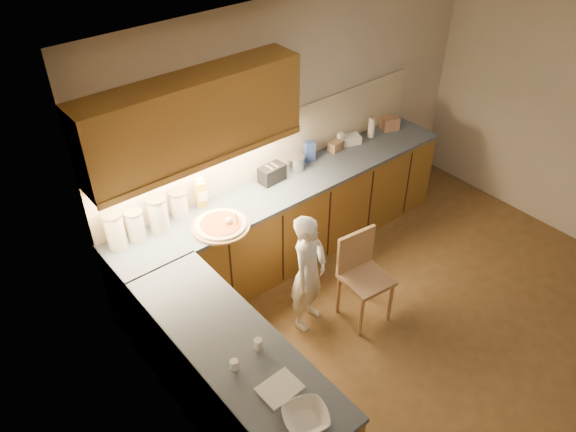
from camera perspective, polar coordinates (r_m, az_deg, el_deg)
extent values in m
plane|color=brown|center=(5.43, 14.99, -11.20)|extent=(4.50, 4.50, 0.00)
cube|color=#BFB5A3|center=(5.68, 1.17, 9.27)|extent=(4.50, 0.04, 2.60)
cube|color=#BFB5A3|center=(3.36, -6.46, -14.96)|extent=(0.04, 4.00, 2.60)
cube|color=white|center=(3.98, 21.03, 14.94)|extent=(4.50, 4.00, 0.04)
cube|color=olive|center=(5.75, 0.13, -0.54)|extent=(3.75, 0.60, 0.88)
cube|color=olive|center=(4.35, -5.32, -16.79)|extent=(0.60, 2.00, 0.88)
cube|color=#424E5E|center=(5.48, 0.14, 3.28)|extent=(3.77, 0.62, 0.04)
cube|color=#424E5E|center=(3.99, -5.70, -12.87)|extent=(0.62, 2.02, 0.04)
cube|color=black|center=(4.95, -11.54, -8.99)|extent=(0.02, 0.01, 0.80)
cube|color=black|center=(5.15, -5.75, -6.08)|extent=(0.02, 0.01, 0.80)
cube|color=black|center=(5.40, -0.51, -3.37)|extent=(0.02, 0.01, 0.80)
cube|color=black|center=(5.71, 4.19, -0.91)|extent=(0.02, 0.01, 0.80)
cube|color=black|center=(6.07, 8.37, 1.30)|extent=(0.02, 0.01, 0.80)
cube|color=black|center=(6.46, 12.06, 3.24)|extent=(0.02, 0.01, 0.80)
cube|color=beige|center=(5.51, -1.75, 7.24)|extent=(3.75, 0.02, 0.58)
cube|color=olive|center=(4.65, -9.58, 9.78)|extent=(1.95, 0.35, 0.70)
cube|color=olive|center=(4.69, -8.03, 5.25)|extent=(1.95, 0.02, 0.06)
cylinder|color=#A37F51|center=(4.92, -6.84, -1.03)|extent=(0.51, 0.51, 0.02)
cylinder|color=beige|center=(4.91, -6.85, -0.84)|extent=(0.45, 0.45, 0.02)
cylinder|color=#C04119|center=(4.90, -6.86, -0.73)|extent=(0.36, 0.36, 0.01)
sphere|color=white|center=(4.88, -6.02, -0.47)|extent=(0.07, 0.07, 0.07)
cylinder|color=white|center=(4.84, -5.23, -0.33)|extent=(0.09, 0.10, 0.21)
imported|color=white|center=(4.93, 2.11, -5.80)|extent=(0.51, 0.43, 1.18)
cylinder|color=tan|center=(5.10, 7.46, -10.18)|extent=(0.04, 0.04, 0.45)
cylinder|color=tan|center=(5.27, 10.35, -8.64)|extent=(0.04, 0.04, 0.45)
cylinder|color=tan|center=(5.28, 5.16, -7.96)|extent=(0.04, 0.04, 0.45)
cylinder|color=tan|center=(5.44, 8.01, -6.56)|extent=(0.04, 0.04, 0.45)
cube|color=tan|center=(5.10, 7.97, -6.38)|extent=(0.44, 0.44, 0.04)
cube|color=tan|center=(5.06, 6.88, -3.41)|extent=(0.40, 0.08, 0.40)
imported|color=white|center=(3.57, 1.82, -19.80)|extent=(0.35, 0.35, 0.07)
cylinder|color=beige|center=(4.80, -17.15, -1.52)|extent=(0.16, 0.16, 0.31)
cylinder|color=gray|center=(4.70, -17.51, 0.08)|extent=(0.17, 0.17, 0.02)
cylinder|color=silver|center=(4.86, -15.23, -0.95)|extent=(0.15, 0.15, 0.26)
cylinder|color=tan|center=(4.78, -15.50, 0.38)|extent=(0.16, 0.16, 0.02)
cylinder|color=beige|center=(4.90, -13.05, 0.09)|extent=(0.17, 0.17, 0.31)
cylinder|color=gray|center=(4.80, -13.32, 1.68)|extent=(0.18, 0.18, 0.02)
cylinder|color=silver|center=(5.04, -10.99, 1.15)|extent=(0.15, 0.15, 0.24)
cylinder|color=gray|center=(4.97, -11.17, 2.39)|extent=(0.16, 0.16, 0.02)
cube|color=gold|center=(5.13, -8.85, 2.16)|extent=(0.12, 0.10, 0.26)
cube|color=white|center=(5.04, -9.01, 3.58)|extent=(0.08, 0.06, 0.05)
cube|color=black|center=(5.45, -1.63, 4.32)|extent=(0.27, 0.16, 0.16)
cube|color=#B9BABE|center=(5.38, -1.90, 4.95)|extent=(0.03, 0.11, 0.00)
cube|color=#B9BABE|center=(5.42, -1.39, 5.20)|extent=(0.03, 0.11, 0.00)
cylinder|color=silver|center=(5.63, 0.75, 5.36)|extent=(0.18, 0.18, 0.13)
cylinder|color=silver|center=(5.60, 0.76, 5.99)|extent=(0.19, 0.19, 0.01)
cube|color=#334D9A|center=(5.77, 2.20, 6.61)|extent=(0.13, 0.11, 0.21)
cube|color=#9B7153|center=(5.99, 4.84, 7.10)|extent=(0.15, 0.12, 0.10)
cube|color=silver|center=(6.05, 5.33, 7.72)|extent=(0.06, 0.06, 0.16)
cube|color=white|center=(6.14, 6.33, 7.73)|extent=(0.25, 0.21, 0.08)
cylinder|color=white|center=(6.26, 8.48, 8.88)|extent=(0.07, 0.07, 0.23)
cylinder|color=tan|center=(6.20, 8.58, 9.88)|extent=(0.08, 0.08, 0.02)
cube|color=#A07256|center=(6.48, 10.28, 9.29)|extent=(0.22, 0.20, 0.14)
cube|color=silver|center=(3.71, -0.84, -17.12)|extent=(0.27, 0.21, 0.02)
cylinder|color=white|center=(3.80, -5.48, -14.80)|extent=(0.07, 0.07, 0.07)
cylinder|color=silver|center=(3.90, -3.06, -12.85)|extent=(0.08, 0.08, 0.08)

